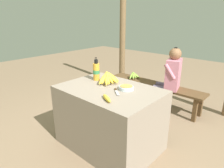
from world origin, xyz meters
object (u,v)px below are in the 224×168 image
banana_bunch_ripe (108,78)px  water_bottle (96,71)px  support_post_near (123,28)px  loose_banana_front (107,98)px  banana_bunch_green (134,75)px  seated_vendor (170,76)px  knife (116,91)px  wooden_bench (154,87)px  serving_bowl (126,87)px

banana_bunch_ripe → water_bottle: size_ratio=1.10×
water_bottle → support_post_near: (-1.00, 1.75, 0.42)m
loose_banana_front → support_post_near: (-1.54, 2.13, 0.51)m
banana_bunch_green → water_bottle: bearing=-75.5°
seated_vendor → knife: bearing=76.1°
loose_banana_front → knife: size_ratio=1.18×
banana_bunch_ripe → banana_bunch_green: size_ratio=1.14×
loose_banana_front → support_post_near: support_post_near is taller
banana_bunch_ripe → support_post_near: 2.16m
knife → banana_bunch_green: knife is taller
loose_banana_front → seated_vendor: seated_vendor is taller
banana_bunch_ripe → wooden_bench: bearing=93.9°
banana_bunch_green → support_post_near: size_ratio=0.11×
seated_vendor → support_post_near: bearing=-34.7°
wooden_bench → banana_bunch_green: (-0.45, 0.00, 0.12)m
support_post_near → seated_vendor: bearing=-19.0°
water_bottle → seated_vendor: (0.42, 1.26, -0.25)m
wooden_bench → seated_vendor: 0.42m
banana_bunch_ripe → support_post_near: size_ratio=0.13×
serving_bowl → banana_bunch_green: bearing=122.5°
water_bottle → wooden_bench: water_bottle is taller
banana_bunch_ripe → knife: 0.31m
support_post_near → loose_banana_front: bearing=-54.0°
banana_bunch_green → support_post_near: support_post_near is taller
loose_banana_front → knife: loose_banana_front is taller
serving_bowl → wooden_bench: serving_bowl is taller
banana_bunch_ripe → wooden_bench: 1.39m
seated_vendor → water_bottle: bearing=55.8°
water_bottle → wooden_bench: (0.12, 1.30, -0.54)m
knife → seated_vendor: bearing=130.3°
loose_banana_front → support_post_near: bearing=126.0°
banana_bunch_green → banana_bunch_ripe: bearing=-67.3°
serving_bowl → banana_bunch_ripe: bearing=175.0°
knife → seated_vendor: size_ratio=0.15×
banana_bunch_ripe → loose_banana_front: bearing=-48.8°
knife → support_post_near: support_post_near is taller
serving_bowl → banana_bunch_green: (-0.84, 1.32, -0.32)m
banana_bunch_ripe → loose_banana_front: 0.52m
serving_bowl → wooden_bench: size_ratio=0.10×
banana_bunch_green → loose_banana_front: bearing=-62.3°
wooden_bench → seated_vendor: size_ratio=1.63×
serving_bowl → water_bottle: size_ratio=0.57×
water_bottle → knife: water_bottle is taller
banana_bunch_ripe → banana_bunch_green: (-0.54, 1.30, -0.37)m
water_bottle → knife: 0.50m
banana_bunch_ripe → seated_vendor: size_ratio=0.30×
support_post_near → serving_bowl: bearing=-49.6°
serving_bowl → seated_vendor: size_ratio=0.16×
knife → loose_banana_front: bearing=-32.3°
banana_bunch_green → knife: bearing=-61.0°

